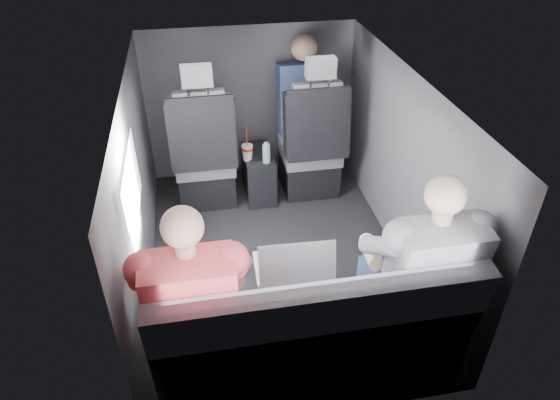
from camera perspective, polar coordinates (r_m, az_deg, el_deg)
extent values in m
plane|color=black|center=(3.73, -0.41, -6.57)|extent=(2.60, 2.60, 0.00)
plane|color=#B2B2AD|center=(3.03, -0.51, 13.11)|extent=(2.60, 2.60, 0.00)
cube|color=#56565B|center=(3.32, -15.93, 0.66)|extent=(0.02, 2.60, 1.35)
cube|color=#56565B|center=(3.57, 13.94, 3.54)|extent=(0.02, 2.60, 1.35)
cube|color=#56565B|center=(4.47, -3.39, 10.99)|extent=(1.80, 0.02, 1.35)
cube|color=#56565B|center=(2.36, 5.20, -14.58)|extent=(1.80, 0.02, 1.35)
cube|color=white|center=(2.95, -16.51, 1.14)|extent=(0.02, 0.75, 0.42)
cube|color=black|center=(3.93, 4.38, 9.53)|extent=(0.35, 0.11, 0.59)
cube|color=black|center=(4.35, -8.38, 2.14)|extent=(0.46, 0.48, 0.30)
cube|color=slate|center=(4.22, -8.62, 4.64)|extent=(0.48, 0.46, 0.14)
cube|color=slate|center=(3.87, -8.92, 7.94)|extent=(0.38, 0.18, 0.61)
cube|color=black|center=(3.89, -12.14, 7.21)|extent=(0.08, 0.21, 0.53)
cube|color=black|center=(3.89, -5.63, 7.87)|extent=(0.08, 0.21, 0.53)
cube|color=black|center=(3.82, -8.86, 7.38)|extent=(0.50, 0.11, 0.58)
cube|color=slate|center=(3.66, -9.51, 13.84)|extent=(0.22, 0.10, 0.15)
cube|color=black|center=(4.45, 3.24, 3.27)|extent=(0.46, 0.48, 0.30)
cube|color=slate|center=(4.32, 3.40, 5.74)|extent=(0.48, 0.46, 0.14)
cube|color=slate|center=(3.98, 4.24, 9.05)|extent=(0.38, 0.18, 0.61)
cube|color=black|center=(3.95, 1.09, 8.44)|extent=(0.08, 0.21, 0.53)
cube|color=black|center=(4.05, 7.28, 8.86)|extent=(0.08, 0.21, 0.53)
cube|color=black|center=(3.93, 4.46, 8.52)|extent=(0.50, 0.11, 0.58)
cube|color=slate|center=(3.78, 4.68, 14.83)|extent=(0.22, 0.10, 0.15)
cube|color=black|center=(4.32, -2.45, 3.01)|extent=(0.24, 0.48, 0.40)
cylinder|color=black|center=(4.11, -2.97, 4.53)|extent=(0.09, 0.09, 0.01)
cylinder|color=black|center=(4.12, -1.45, 4.67)|extent=(0.09, 0.09, 0.01)
cube|color=slate|center=(2.88, 3.26, -16.34)|extent=(1.60, 0.50, 0.45)
cube|color=slate|center=(2.39, 4.90, -13.61)|extent=(1.60, 0.17, 0.47)
cylinder|color=red|center=(4.08, -3.77, 5.91)|extent=(0.09, 0.09, 0.02)
cylinder|color=white|center=(4.07, -3.78, 6.18)|extent=(0.10, 0.10, 0.01)
cylinder|color=red|center=(4.03, -3.83, 7.22)|extent=(0.01, 0.01, 0.16)
cylinder|color=#A0BBD8|center=(4.05, -1.57, 5.32)|extent=(0.06, 0.06, 0.16)
cylinder|color=#A0BBD8|center=(4.01, -1.59, 6.45)|extent=(0.04, 0.04, 0.02)
cube|color=silver|center=(2.75, -9.39, -8.71)|extent=(0.44, 0.40, 0.02)
cube|color=silver|center=(2.73, -9.39, -8.75)|extent=(0.33, 0.26, 0.00)
cube|color=silver|center=(2.80, -9.48, -7.46)|extent=(0.12, 0.10, 0.00)
cube|color=silver|center=(2.54, -9.50, -9.02)|extent=(0.35, 0.23, 0.25)
cube|color=white|center=(2.55, -9.50, -8.95)|extent=(0.31, 0.20, 0.21)
cube|color=#BCBCC1|center=(2.79, 1.23, -7.51)|extent=(0.41, 0.29, 0.02)
cube|color=silver|center=(2.77, 1.29, -7.55)|extent=(0.33, 0.17, 0.00)
cube|color=#BCBCC1|center=(2.84, 0.90, -6.25)|extent=(0.12, 0.07, 0.00)
cube|color=#BCBCC1|center=(2.57, 2.03, -7.73)|extent=(0.40, 0.10, 0.26)
cube|color=white|center=(2.57, 2.00, -7.66)|extent=(0.35, 0.08, 0.23)
cube|color=black|center=(2.95, 14.76, -6.03)|extent=(0.32, 0.24, 0.02)
cube|color=black|center=(2.94, 14.90, -6.06)|extent=(0.25, 0.14, 0.00)
cube|color=black|center=(2.99, 14.34, -5.13)|extent=(0.09, 0.06, 0.00)
cube|color=black|center=(2.80, 16.08, -6.04)|extent=(0.30, 0.10, 0.20)
cube|color=white|center=(2.80, 16.02, -5.98)|extent=(0.26, 0.08, 0.17)
cube|color=#37363C|center=(2.70, -12.09, -12.22)|extent=(0.16, 0.45, 0.13)
cube|color=#37363C|center=(2.69, -7.18, -11.76)|extent=(0.16, 0.45, 0.13)
cube|color=#37363C|center=(3.08, -11.45, -12.78)|extent=(0.13, 0.13, 0.45)
cube|color=#37363C|center=(3.07, -7.13, -12.38)|extent=(0.13, 0.13, 0.45)
cube|color=#BA3D48|center=(2.38, -10.02, -11.24)|extent=(0.41, 0.28, 0.56)
sphere|color=tan|center=(2.13, -11.12, -3.06)|extent=(0.19, 0.19, 0.19)
cylinder|color=tan|center=(2.66, -14.53, -8.76)|extent=(0.12, 0.29, 0.12)
cylinder|color=tan|center=(2.64, -5.53, -7.90)|extent=(0.12, 0.29, 0.12)
cube|color=navy|center=(2.86, 12.39, -9.08)|extent=(0.16, 0.47, 0.14)
cube|color=navy|center=(2.95, 16.66, -8.35)|extent=(0.16, 0.47, 0.14)
cube|color=navy|center=(3.22, 10.20, -9.97)|extent=(0.14, 0.14, 0.45)
cube|color=navy|center=(3.30, 14.08, -9.32)|extent=(0.14, 0.14, 0.45)
cube|color=gray|center=(2.60, 17.06, -7.42)|extent=(0.43, 0.29, 0.58)
sphere|color=beige|center=(2.38, 18.42, 0.56)|extent=(0.19, 0.19, 0.19)
cylinder|color=beige|center=(2.77, 10.37, -5.80)|extent=(0.12, 0.29, 0.13)
cylinder|color=beige|center=(2.93, 18.24, -4.64)|extent=(0.12, 0.29, 0.13)
cube|color=navy|center=(4.30, 2.68, 11.54)|extent=(0.42, 0.27, 0.61)
sphere|color=tan|center=(4.17, 2.78, 17.00)|extent=(0.21, 0.21, 0.21)
cube|color=navy|center=(4.47, 2.41, 8.41)|extent=(0.36, 0.42, 0.13)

